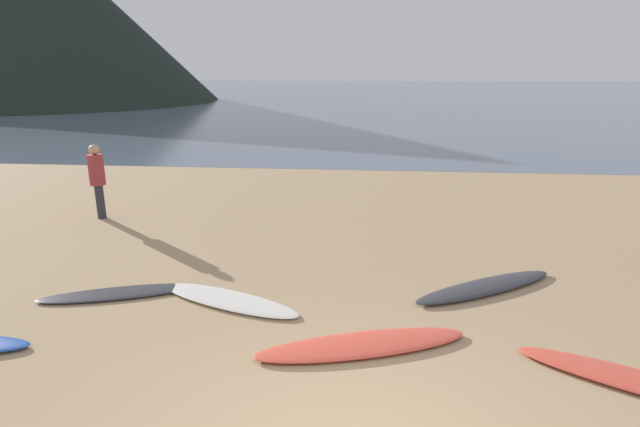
% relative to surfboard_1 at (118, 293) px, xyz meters
% --- Properties ---
extents(ground_plane, '(120.00, 120.00, 0.20)m').
position_rel_surfboard_1_xyz_m(ground_plane, '(3.56, 6.78, -0.13)').
color(ground_plane, tan).
rests_on(ground_plane, ground).
extents(ocean_water, '(140.00, 100.00, 0.01)m').
position_rel_surfboard_1_xyz_m(ocean_water, '(3.56, 59.67, -0.03)').
color(ocean_water, slate).
rests_on(ocean_water, ground).
extents(headland_hill, '(31.14, 31.14, 15.31)m').
position_rel_surfboard_1_xyz_m(headland_hill, '(-26.35, 39.92, 7.63)').
color(headland_hill, black).
rests_on(headland_hill, ground).
extents(surfboard_1, '(2.28, 1.17, 0.06)m').
position_rel_surfboard_1_xyz_m(surfboard_1, '(0.00, 0.00, 0.00)').
color(surfboard_1, '#333338').
rests_on(surfboard_1, ground).
extents(surfboard_2, '(2.35, 1.36, 0.07)m').
position_rel_surfboard_1_xyz_m(surfboard_2, '(1.69, -0.07, 0.00)').
color(surfboard_2, silver).
rests_on(surfboard_2, ground).
extents(surfboard_3, '(2.68, 1.37, 0.09)m').
position_rel_surfboard_1_xyz_m(surfboard_3, '(3.62, -1.12, 0.01)').
color(surfboard_3, '#D84C38').
rests_on(surfboard_3, ground).
extents(surfboard_4, '(2.46, 1.78, 0.10)m').
position_rel_surfboard_1_xyz_m(surfboard_4, '(5.46, 0.70, 0.02)').
color(surfboard_4, '#333338').
rests_on(surfboard_4, ground).
extents(person_0, '(0.33, 0.33, 1.64)m').
position_rel_surfboard_1_xyz_m(person_0, '(-2.23, 3.75, 0.94)').
color(person_0, '#2D2D38').
rests_on(person_0, ground).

